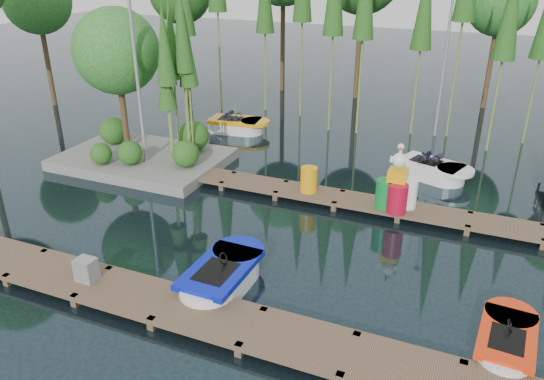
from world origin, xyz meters
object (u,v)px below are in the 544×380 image
at_px(island, 133,81).
at_px(drum_cluster, 397,190).
at_px(boat_red, 506,343).
at_px(boat_yellow_far, 236,125).
at_px(yellow_barrel, 309,180).
at_px(utility_cabinet, 86,270).
at_px(boat_blue, 222,277).

height_order(island, drum_cluster, island).
bearing_deg(drum_cluster, boat_red, -57.47).
distance_m(boat_red, boat_yellow_far, 15.91).
bearing_deg(yellow_barrel, utility_cabinet, -114.91).
relative_size(utility_cabinet, yellow_barrel, 0.69).
bearing_deg(boat_blue, boat_red, 2.96).
bearing_deg(boat_blue, utility_cabinet, -153.86).
relative_size(island, boat_red, 2.70).
xyz_separation_m(boat_blue, yellow_barrel, (0.29, 5.60, 0.43)).
xyz_separation_m(island, drum_cluster, (10.18, -0.95, -2.26)).
bearing_deg(boat_yellow_far, utility_cabinet, -67.37).
xyz_separation_m(boat_blue, boat_red, (6.52, 0.24, -0.05)).
relative_size(island, yellow_barrel, 8.03).
relative_size(island, utility_cabinet, 11.62).
xyz_separation_m(boat_yellow_far, utility_cabinet, (2.16, -12.48, 0.28)).
relative_size(boat_blue, boat_red, 1.19).
distance_m(island, yellow_barrel, 7.72).
bearing_deg(island, drum_cluster, -5.31).
relative_size(boat_yellow_far, drum_cluster, 1.44).
bearing_deg(utility_cabinet, drum_cluster, 48.01).
bearing_deg(drum_cluster, utility_cabinet, -131.99).
height_order(boat_red, yellow_barrel, yellow_barrel).
distance_m(boat_red, yellow_barrel, 8.24).
height_order(island, yellow_barrel, island).
xyz_separation_m(boat_red, utility_cabinet, (-9.48, -1.63, 0.35)).
height_order(boat_yellow_far, yellow_barrel, boat_yellow_far).
height_order(boat_blue, utility_cabinet, boat_blue).
relative_size(yellow_barrel, drum_cluster, 0.40).
relative_size(island, drum_cluster, 3.20).
height_order(island, boat_blue, island).
bearing_deg(drum_cluster, yellow_barrel, 176.92).
bearing_deg(utility_cabinet, boat_red, 9.77).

